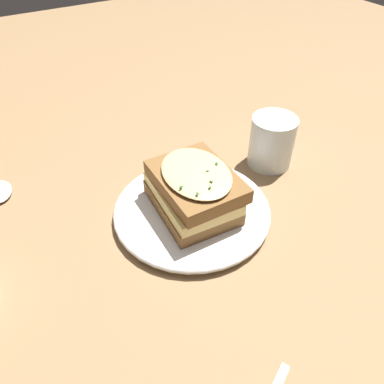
{
  "coord_description": "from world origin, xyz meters",
  "views": [
    {
      "loc": [
        0.38,
        -0.24,
        0.42
      ],
      "look_at": [
        0.02,
        -0.02,
        0.05
      ],
      "focal_mm": 35.0,
      "sensor_mm": 36.0,
      "label": 1
    }
  ],
  "objects": [
    {
      "name": "water_glass",
      "position": [
        -0.03,
        0.17,
        0.05
      ],
      "size": [
        0.08,
        0.08,
        0.09
      ],
      "primitive_type": "cylinder",
      "color": "silver",
      "rests_on": "ground_plane"
    },
    {
      "name": "sandwich",
      "position": [
        0.02,
        -0.02,
        0.05
      ],
      "size": [
        0.15,
        0.12,
        0.08
      ],
      "rotation": [
        0.0,
        0.0,
        6.21
      ],
      "color": "brown",
      "rests_on": "dinner_plate"
    },
    {
      "name": "dinner_plate",
      "position": [
        0.02,
        -0.02,
        0.01
      ],
      "size": [
        0.25,
        0.25,
        0.02
      ],
      "color": "white",
      "rests_on": "ground_plane"
    },
    {
      "name": "ground_plane",
      "position": [
        0.0,
        0.0,
        0.0
      ],
      "size": [
        2.4,
        2.4,
        0.0
      ],
      "primitive_type": "plane",
      "color": "olive"
    }
  ]
}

